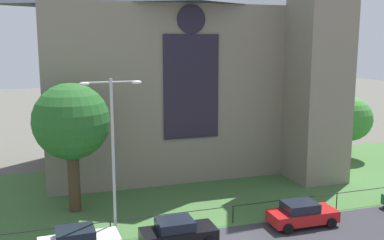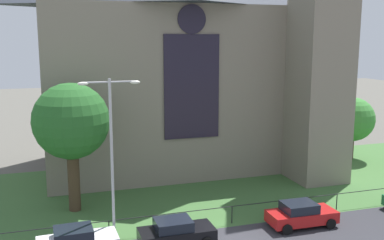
{
  "view_description": "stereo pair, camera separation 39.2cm",
  "coord_description": "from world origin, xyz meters",
  "px_view_note": "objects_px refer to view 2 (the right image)",
  "views": [
    {
      "loc": [
        -9.31,
        -22.1,
        11.32
      ],
      "look_at": [
        0.59,
        8.0,
        5.66
      ],
      "focal_mm": 42.4,
      "sensor_mm": 36.0,
      "label": 1
    },
    {
      "loc": [
        -8.94,
        -22.22,
        11.32
      ],
      "look_at": [
        0.59,
        8.0,
        5.66
      ],
      "focal_mm": 42.4,
      "sensor_mm": 36.0,
      "label": 2
    }
  ],
  "objects_px": {
    "streetlamp_near": "(111,141)",
    "church_building": "(182,51)",
    "parked_car_black": "(176,232)",
    "tree_right_far": "(352,119)",
    "parked_car_red": "(301,214)",
    "tree_left_near": "(71,122)"
  },
  "relations": [
    {
      "from": "tree_right_far",
      "to": "tree_left_near",
      "type": "distance_m",
      "value": 26.74
    },
    {
      "from": "tree_left_near",
      "to": "streetlamp_near",
      "type": "distance_m",
      "value": 5.64
    },
    {
      "from": "parked_car_black",
      "to": "church_building",
      "type": "bearing_deg",
      "value": 72.74
    },
    {
      "from": "church_building",
      "to": "tree_right_far",
      "type": "distance_m",
      "value": 17.51
    },
    {
      "from": "tree_left_near",
      "to": "parked_car_black",
      "type": "distance_m",
      "value": 10.18
    },
    {
      "from": "parked_car_black",
      "to": "parked_car_red",
      "type": "relative_size",
      "value": 0.99
    },
    {
      "from": "church_building",
      "to": "parked_car_black",
      "type": "relative_size",
      "value": 6.18
    },
    {
      "from": "church_building",
      "to": "tree_right_far",
      "type": "relative_size",
      "value": 4.39
    },
    {
      "from": "parked_car_red",
      "to": "tree_left_near",
      "type": "bearing_deg",
      "value": 153.36
    },
    {
      "from": "church_building",
      "to": "tree_right_far",
      "type": "height_order",
      "value": "church_building"
    },
    {
      "from": "tree_left_near",
      "to": "parked_car_black",
      "type": "xyz_separation_m",
      "value": [
        5.06,
        -7.09,
        -5.26
      ]
    },
    {
      "from": "tree_left_near",
      "to": "parked_car_red",
      "type": "height_order",
      "value": "tree_left_near"
    },
    {
      "from": "streetlamp_near",
      "to": "parked_car_black",
      "type": "bearing_deg",
      "value": -29.19
    },
    {
      "from": "parked_car_black",
      "to": "parked_car_red",
      "type": "height_order",
      "value": "same"
    },
    {
      "from": "parked_car_black",
      "to": "tree_right_far",
      "type": "bearing_deg",
      "value": 31.73
    },
    {
      "from": "parked_car_red",
      "to": "church_building",
      "type": "bearing_deg",
      "value": 102.44
    },
    {
      "from": "parked_car_red",
      "to": "tree_right_far",
      "type": "bearing_deg",
      "value": 45.44
    },
    {
      "from": "tree_right_far",
      "to": "parked_car_black",
      "type": "height_order",
      "value": "tree_right_far"
    },
    {
      "from": "streetlamp_near",
      "to": "parked_car_red",
      "type": "relative_size",
      "value": 2.18
    },
    {
      "from": "tree_left_near",
      "to": "streetlamp_near",
      "type": "xyz_separation_m",
      "value": [
        1.88,
        -5.31,
        -0.22
      ]
    },
    {
      "from": "church_building",
      "to": "tree_left_near",
      "type": "distance_m",
      "value": 13.83
    },
    {
      "from": "streetlamp_near",
      "to": "church_building",
      "type": "bearing_deg",
      "value": 59.76
    }
  ]
}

